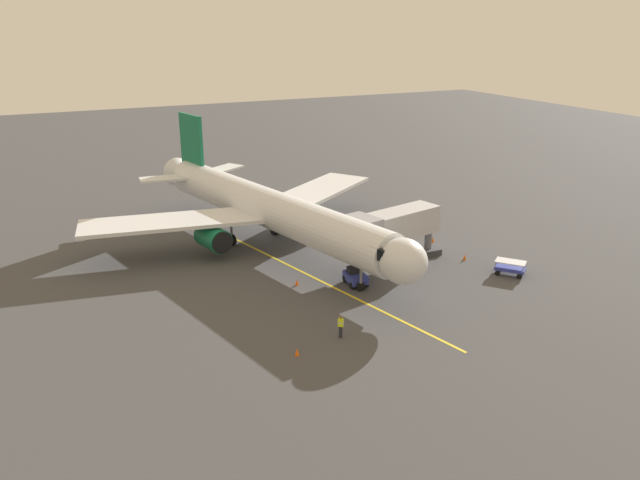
# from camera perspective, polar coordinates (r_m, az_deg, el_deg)

# --- Properties ---
(ground_plane) EXTENTS (220.00, 220.00, 0.00)m
(ground_plane) POSITION_cam_1_polar(r_m,az_deg,el_deg) (65.41, -5.24, -0.03)
(ground_plane) COLOR #424244
(apron_lead_in_line) EXTENTS (9.39, 38.99, 0.01)m
(apron_lead_in_line) POSITION_cam_1_polar(r_m,az_deg,el_deg) (58.09, -2.39, -2.51)
(apron_lead_in_line) COLOR yellow
(apron_lead_in_line) RESTS_ON ground
(airplane) EXTENTS (33.88, 39.94, 11.50)m
(airplane) POSITION_cam_1_polar(r_m,az_deg,el_deg) (62.27, -4.76, 2.85)
(airplane) COLOR silver
(airplane) RESTS_ON ground
(jet_bridge) EXTENTS (11.49, 5.20, 5.40)m
(jet_bridge) POSITION_cam_1_polar(r_m,az_deg,el_deg) (57.23, 6.09, 1.05)
(jet_bridge) COLOR #B7B7BC
(jet_bridge) RESTS_ON ground
(ground_crew_marshaller) EXTENTS (0.46, 0.46, 1.71)m
(ground_crew_marshaller) POSITION_cam_1_polar(r_m,az_deg,el_deg) (45.50, 1.88, -7.79)
(ground_crew_marshaller) COLOR #23232D
(ground_crew_marshaller) RESTS_ON ground
(baggage_cart_near_nose) EXTENTS (2.72, 2.90, 1.27)m
(baggage_cart_near_nose) POSITION_cam_1_polar(r_m,az_deg,el_deg) (58.81, 16.79, -2.40)
(baggage_cart_near_nose) COLOR #2D3899
(baggage_cart_near_nose) RESTS_ON ground
(tug_portside) EXTENTS (1.73, 2.42, 1.50)m
(tug_portside) POSITION_cam_1_polar(r_m,az_deg,el_deg) (54.35, 3.21, -3.32)
(tug_portside) COLOR #2D3899
(tug_portside) RESTS_ON ground
(safety_cone_nose_left) EXTENTS (0.32, 0.32, 0.55)m
(safety_cone_nose_left) POSITION_cam_1_polar(r_m,az_deg,el_deg) (65.56, 10.14, 0.04)
(safety_cone_nose_left) COLOR #F2590F
(safety_cone_nose_left) RESTS_ON ground
(safety_cone_nose_right) EXTENTS (0.32, 0.32, 0.55)m
(safety_cone_nose_right) POSITION_cam_1_polar(r_m,az_deg,el_deg) (61.36, 12.94, -1.52)
(safety_cone_nose_right) COLOR #F2590F
(safety_cone_nose_right) RESTS_ON ground
(safety_cone_wing_port) EXTENTS (0.32, 0.32, 0.55)m
(safety_cone_wing_port) POSITION_cam_1_polar(r_m,az_deg,el_deg) (43.51, -2.08, -10.06)
(safety_cone_wing_port) COLOR #F2590F
(safety_cone_wing_port) RESTS_ON ground
(safety_cone_wing_starboard) EXTENTS (0.32, 0.32, 0.55)m
(safety_cone_wing_starboard) POSITION_cam_1_polar(r_m,az_deg,el_deg) (54.30, -2.10, -3.82)
(safety_cone_wing_starboard) COLOR #F2590F
(safety_cone_wing_starboard) RESTS_ON ground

